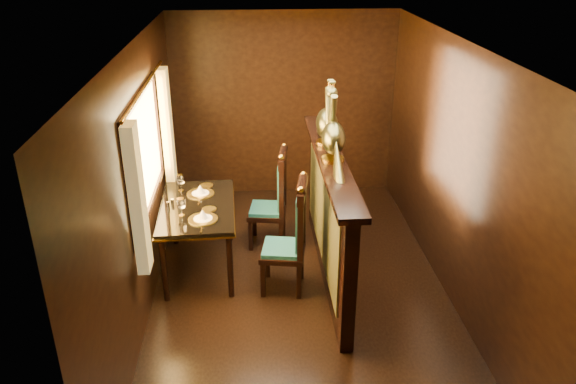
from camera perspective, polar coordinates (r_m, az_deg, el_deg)
name	(u,v)px	position (r m, az deg, el deg)	size (l,w,h in m)	color
ground	(300,289)	(5.93, 1.20, -9.84)	(5.00, 5.00, 0.00)	black
room_shell	(292,146)	(5.21, 0.40, 4.71)	(3.04, 5.04, 2.52)	black
partition	(328,214)	(5.86, 4.13, -2.26)	(0.26, 2.70, 1.36)	black
dining_table	(197,211)	(6.02, -9.23, -1.93)	(0.83, 1.33, 0.97)	black
chair_left	(294,233)	(5.62, 0.63, -4.20)	(0.51, 0.53, 1.24)	black
chair_right	(277,196)	(6.45, -1.18, -0.36)	(0.49, 0.51, 1.21)	black
peacock_left	(334,124)	(5.35, 4.69, 6.88)	(0.24, 0.63, 0.75)	#194C3A
peacock_right	(327,110)	(5.80, 4.00, 8.28)	(0.23, 0.62, 0.73)	#194C3A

